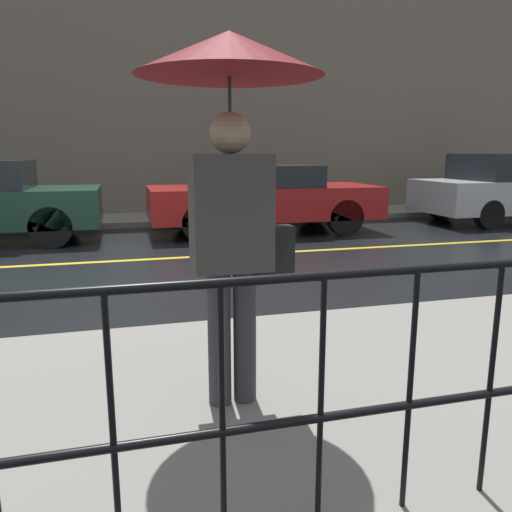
% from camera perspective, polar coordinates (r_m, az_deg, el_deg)
% --- Properties ---
extents(ground_plane, '(80.00, 80.00, 0.00)m').
position_cam_1_polar(ground_plane, '(7.75, -18.03, -0.70)').
color(ground_plane, black).
extents(sidewalk_near, '(28.00, 2.83, 0.12)m').
position_cam_1_polar(sidewalk_near, '(3.23, -22.33, -17.57)').
color(sidewalk_near, gray).
rests_on(sidewalk_near, ground_plane).
extents(sidewalk_far, '(28.00, 1.81, 0.12)m').
position_cam_1_polar(sidewalk_far, '(11.93, -17.07, 3.87)').
color(sidewalk_far, gray).
rests_on(sidewalk_far, ground_plane).
extents(lane_marking, '(25.20, 0.12, 0.01)m').
position_cam_1_polar(lane_marking, '(7.75, -18.03, -0.67)').
color(lane_marking, gold).
rests_on(lane_marking, ground_plane).
extents(building_storefront, '(28.00, 0.30, 5.83)m').
position_cam_1_polar(building_storefront, '(12.95, -17.71, 17.10)').
color(building_storefront, '#706656').
rests_on(building_storefront, ground_plane).
extents(pedestrian, '(1.01, 1.01, 2.10)m').
position_cam_1_polar(pedestrian, '(2.79, -2.88, 15.04)').
color(pedestrian, '#333338').
rests_on(pedestrian, sidewalk_near).
extents(car_red, '(4.56, 1.88, 1.34)m').
position_cam_1_polar(car_red, '(10.11, 0.65, 6.80)').
color(car_red, maroon).
rests_on(car_red, ground_plane).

